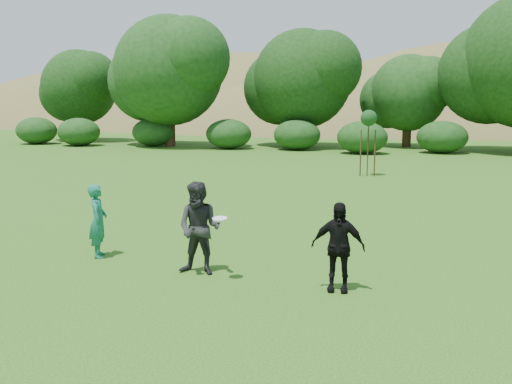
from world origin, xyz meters
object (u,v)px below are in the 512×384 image
(player_teal, at_px, (98,221))
(sapling, at_px, (369,120))
(player_grey, at_px, (199,228))
(player_black, at_px, (338,247))

(player_teal, height_order, sapling, sapling)
(player_grey, height_order, player_black, player_grey)
(player_black, relative_size, sapling, 0.55)
(player_teal, distance_m, player_black, 5.20)
(player_teal, xyz_separation_m, player_grey, (2.48, -0.53, 0.11))
(player_grey, bearing_deg, player_black, -4.71)
(player_grey, height_order, sapling, sapling)
(player_teal, distance_m, player_grey, 2.54)
(player_teal, relative_size, sapling, 0.54)
(player_teal, bearing_deg, player_black, -122.81)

